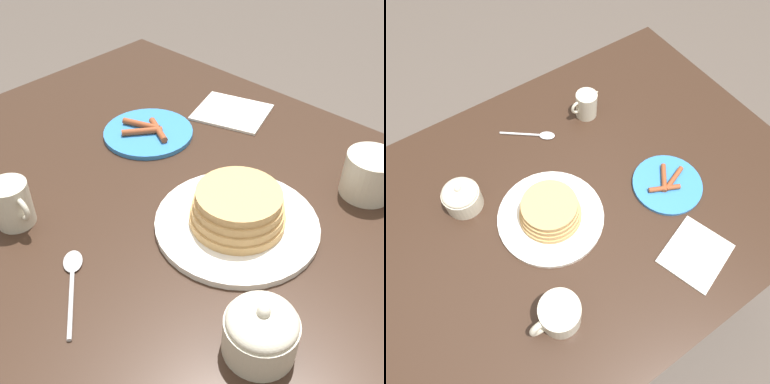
{
  "view_description": "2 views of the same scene",
  "coord_description": "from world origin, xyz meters",
  "views": [
    {
      "loc": [
        0.35,
        -0.48,
        1.31
      ],
      "look_at": [
        -0.09,
        0.0,
        0.77
      ],
      "focal_mm": 45.0,
      "sensor_mm": 36.0,
      "label": 1
    },
    {
      "loc": [
        0.19,
        0.43,
        1.62
      ],
      "look_at": [
        -0.09,
        0.0,
        0.77
      ],
      "focal_mm": 35.0,
      "sensor_mm": 36.0,
      "label": 2
    }
  ],
  "objects": [
    {
      "name": "side_plate_bacon",
      "position": [
        -0.32,
        0.11,
        0.74
      ],
      "size": [
        0.19,
        0.19,
        0.02
      ],
      "color": "#337AC6",
      "rests_on": "dining_table"
    },
    {
      "name": "napkin",
      "position": [
        -0.25,
        0.3,
        0.74
      ],
      "size": [
        0.19,
        0.18,
        0.01
      ],
      "color": "silver",
      "rests_on": "dining_table"
    },
    {
      "name": "dining_table",
      "position": [
        0.0,
        0.0,
        0.63
      ],
      "size": [
        1.46,
        0.93,
        0.74
      ],
      "color": "#332116",
      "rests_on": "ground_plane"
    },
    {
      "name": "coffee_mug",
      "position": [
        0.12,
        0.25,
        0.78
      ],
      "size": [
        0.12,
        0.09,
        0.08
      ],
      "color": "beige",
      "rests_on": "dining_table"
    },
    {
      "name": "creamer_pitcher",
      "position": [
        -0.29,
        -0.24,
        0.78
      ],
      "size": [
        0.1,
        0.07,
        0.09
      ],
      "color": "beige",
      "rests_on": "dining_table"
    },
    {
      "name": "pancake_plate",
      "position": [
        -0.0,
        0.01,
        0.76
      ],
      "size": [
        0.28,
        0.28,
        0.08
      ],
      "color": "white",
      "rests_on": "dining_table"
    },
    {
      "name": "sugar_bowl",
      "position": [
        0.17,
        -0.15,
        0.78
      ],
      "size": [
        0.1,
        0.1,
        0.09
      ],
      "color": "beige",
      "rests_on": "dining_table"
    },
    {
      "name": "spoon",
      "position": [
        -0.12,
        -0.24,
        0.74
      ],
      "size": [
        0.14,
        0.12,
        0.01
      ],
      "color": "silver",
      "rests_on": "dining_table"
    }
  ]
}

